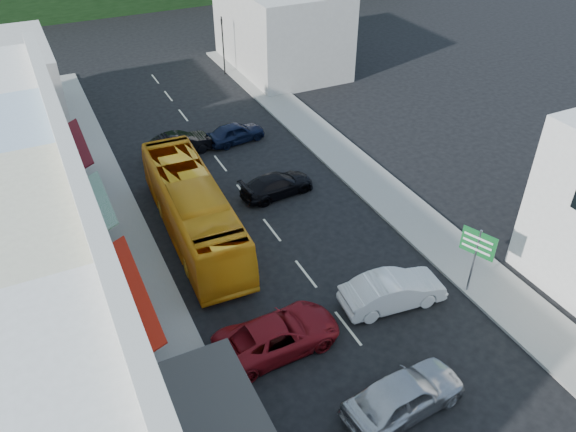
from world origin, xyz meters
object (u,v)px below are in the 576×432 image
object	(u,v)px
pedestrian_left	(144,325)
car_silver	(404,397)
car_white	(393,292)
direction_sign	(474,262)
traffic_signal	(223,46)
car_red	(278,335)
bus	(193,210)

from	to	relation	value
pedestrian_left	car_silver	bearing A→B (deg)	-144.13
car_white	direction_sign	distance (m)	3.92
car_white	traffic_signal	xyz separation A→B (m)	(3.22, 30.03, 1.75)
direction_sign	car_red	bearing A→B (deg)	152.62
traffic_signal	pedestrian_left	bearing A→B (deg)	83.51
car_white	direction_sign	size ratio (longest dim) A/B	1.22
car_red	pedestrian_left	xyz separation A→B (m)	(-4.89, 2.69, 0.30)
bus	car_white	world-z (taller)	bus
car_silver	car_white	xyz separation A→B (m)	(2.87, 4.87, 0.00)
car_silver	car_white	bearing A→B (deg)	-35.28
bus	traffic_signal	world-z (taller)	traffic_signal
bus	pedestrian_left	xyz separation A→B (m)	(-4.27, -6.38, -0.55)
bus	pedestrian_left	size ratio (longest dim) A/B	6.82
car_silver	bus	bearing A→B (deg)	9.48
bus	direction_sign	world-z (taller)	direction_sign
car_red	direction_sign	size ratio (longest dim) A/B	1.28
car_silver	car_white	world-z (taller)	same
bus	car_red	world-z (taller)	bus
car_white	traffic_signal	bearing A→B (deg)	-0.23
car_white	car_red	size ratio (longest dim) A/B	0.96
traffic_signal	car_white	bearing A→B (deg)	104.26
car_silver	traffic_signal	world-z (taller)	traffic_signal
pedestrian_left	direction_sign	world-z (taller)	direction_sign
pedestrian_left	traffic_signal	size ratio (longest dim) A/B	0.35
car_white	pedestrian_left	world-z (taller)	pedestrian_left
direction_sign	traffic_signal	xyz separation A→B (m)	(-0.43, 30.92, 0.66)
bus	direction_sign	xyz separation A→B (m)	(10.05, -9.88, 0.25)
car_white	car_red	world-z (taller)	same
bus	traffic_signal	size ratio (longest dim) A/B	2.36
pedestrian_left	direction_sign	size ratio (longest dim) A/B	0.47
car_white	car_red	distance (m)	5.78
car_silver	car_red	xyz separation A→B (m)	(-2.91, 4.80, 0.00)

